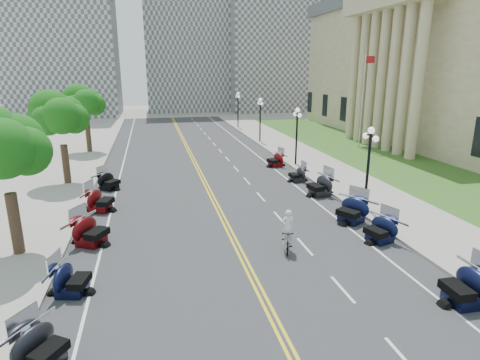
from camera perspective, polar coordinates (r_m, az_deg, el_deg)
ground at (r=19.05m, az=0.05°, el=-10.34°), size 160.00×160.00×0.00m
road at (r=28.23m, az=-4.38°, el=-1.61°), size 16.00×90.00×0.01m
centerline_yellow_a at (r=28.21m, az=-4.63°, el=-1.61°), size 0.12×90.00×0.00m
centerline_yellow_b at (r=28.25m, az=-4.14°, el=-1.58°), size 0.12×90.00×0.00m
edge_line_north at (r=29.76m, az=7.90°, el=-0.80°), size 0.12×90.00×0.00m
edge_line_south at (r=28.11m, az=-17.41°, el=-2.37°), size 0.12×90.00×0.00m
lane_dash_4 at (r=13.90m, az=22.33°, el=-22.49°), size 0.12×2.00×0.00m
lane_dash_5 at (r=16.71m, az=14.38°, el=-14.81°), size 0.12×2.00×0.00m
lane_dash_6 at (r=19.92m, az=9.19°, el=-9.31°), size 0.12×2.00×0.00m
lane_dash_7 at (r=23.38m, az=5.60°, el=-5.33°), size 0.12×2.00×0.00m
lane_dash_8 at (r=26.99m, az=2.98°, el=-2.39°), size 0.12×2.00×0.00m
lane_dash_9 at (r=30.69m, az=0.99°, el=-0.14°), size 0.12×2.00×0.00m
lane_dash_10 at (r=34.46m, az=-0.56°, el=1.62°), size 0.12×2.00×0.00m
lane_dash_11 at (r=38.28m, az=-1.81°, el=3.02°), size 0.12×2.00×0.00m
lane_dash_12 at (r=42.13m, az=-2.84°, el=4.18°), size 0.12×2.00×0.00m
lane_dash_13 at (r=46.01m, az=-3.69°, el=5.13°), size 0.12×2.00×0.00m
lane_dash_14 at (r=49.91m, az=-4.41°, el=5.94°), size 0.12×2.00×0.00m
lane_dash_15 at (r=53.82m, az=-5.03°, el=6.63°), size 0.12×2.00×0.00m
lane_dash_16 at (r=57.74m, az=-5.57°, el=7.22°), size 0.12×2.00×0.00m
lane_dash_17 at (r=61.68m, az=-6.04°, el=7.74°), size 0.12×2.00×0.00m
lane_dash_18 at (r=65.62m, az=-6.45°, el=8.20°), size 0.12×2.00×0.00m
lane_dash_19 at (r=69.57m, az=-6.82°, el=8.60°), size 0.12×2.00×0.00m
sidewalk_north at (r=31.38m, az=14.94°, el=-0.21°), size 5.00×90.00×0.15m
sidewalk_south at (r=28.77m, az=-25.58°, el=-2.67°), size 5.00×90.00×0.15m
lawn at (r=41.53m, az=18.54°, el=3.27°), size 9.00×60.00×0.10m
distant_block_a at (r=80.13m, az=-23.98°, el=17.65°), size 18.00×14.00×26.00m
distant_block_b at (r=85.33m, az=-7.79°, el=19.93°), size 16.00×12.00×30.00m
distant_block_c at (r=85.72m, az=5.15°, el=17.30°), size 20.00×14.00×22.00m
street_lamp_2 at (r=24.79m, az=17.72°, el=1.47°), size 0.50×1.20×4.90m
street_lamp_3 at (r=35.43m, az=8.05°, el=6.12°), size 0.50×1.20×4.90m
street_lamp_4 at (r=46.74m, az=2.88°, el=8.52°), size 0.50×1.20×4.90m
street_lamp_5 at (r=58.33m, az=-0.29°, el=9.94°), size 0.50×1.20×4.90m
flagpole at (r=44.53m, az=17.01°, el=10.63°), size 1.10×0.20×10.00m
tree_2 at (r=20.06m, az=-30.55°, el=3.13°), size 4.80×4.80×9.20m
tree_3 at (r=31.55m, az=-24.14°, el=7.72°), size 4.80×4.80×9.20m
tree_4 at (r=43.32m, az=-21.15°, el=9.82°), size 4.80×4.80×9.20m
motorcycle_n_4 at (r=17.06m, az=29.46°, el=-12.87°), size 2.27×2.27×1.55m
motorcycle_n_5 at (r=21.14m, az=19.34°, el=-6.48°), size 2.53×2.53×1.41m
motorcycle_n_6 at (r=23.23m, az=15.61°, el=-3.99°), size 3.03×3.03×1.55m
motorcycle_n_7 at (r=27.55m, az=11.32°, el=-0.62°), size 2.57×2.57×1.57m
motorcycle_n_8 at (r=30.77m, az=8.19°, el=0.92°), size 1.88×1.88×1.25m
motorcycle_n_9 at (r=35.26m, az=5.07°, el=2.99°), size 2.31×2.31×1.36m
motorcycle_s_4 at (r=13.69m, az=-26.52°, el=-20.27°), size 2.66×2.66×1.34m
motorcycle_s_5 at (r=16.90m, az=-22.93°, el=-12.68°), size 2.32×2.32×1.35m
motorcycle_s_6 at (r=20.91m, az=-20.51°, el=-6.64°), size 3.01×3.01×1.55m
motorcycle_s_7 at (r=25.51m, az=-19.32°, el=-2.59°), size 2.75×2.75×1.52m
motorcycle_s_8 at (r=29.89m, az=-18.15°, el=-0.04°), size 2.73×2.73×1.36m
bicycle at (r=19.16m, az=6.74°, el=-8.44°), size 1.08×1.94×1.12m
cyclist_rider at (r=18.63m, az=6.88°, el=-4.46°), size 0.62×0.41×1.71m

